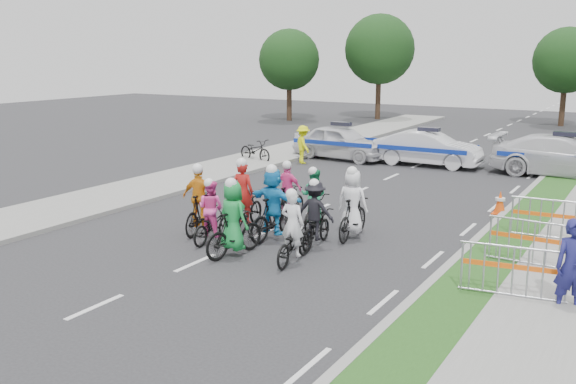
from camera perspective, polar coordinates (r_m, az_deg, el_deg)
The scene contains 27 objects.
ground at distance 14.86m, azimuth -8.25°, elevation -6.28°, with size 90.00×90.00×0.00m, color #28282B.
curb_right at distance 17.01m, azimuth 16.49°, elevation -4.05°, with size 0.20×60.00×0.12m, color gray.
grass_strip at distance 16.87m, azimuth 18.79°, elevation -4.36°, with size 1.20×60.00×0.11m, color #1F4416.
sidewalk_left at distance 22.64m, azimuth -13.20°, elevation 0.17°, with size 3.00×60.00×0.13m, color gray.
rider_0 at distance 14.58m, azimuth 0.47°, elevation -4.12°, with size 0.76×1.76×1.75m.
rider_1 at distance 15.06m, azimuth -4.85°, elevation -3.01°, with size 0.88×1.87×1.90m.
rider_2 at distance 16.25m, azimuth -6.79°, elevation -2.31°, with size 0.72×1.65×1.66m.
rider_3 at distance 17.06m, azimuth -7.78°, elevation -1.29°, with size 1.01×1.86×1.89m.
rider_4 at distance 15.78m, azimuth 2.45°, elevation -2.49°, with size 1.01×1.74×1.72m.
rider_5 at distance 16.31m, azimuth -1.31°, elevation -1.45°, with size 1.62×1.93×1.97m.
rider_6 at distance 17.35m, azimuth -3.94°, elevation -1.22°, with size 0.88×2.00×1.97m.
rider_7 at distance 16.50m, azimuth 5.76°, elevation -1.66°, with size 0.82×1.83×1.90m.
rider_8 at distance 17.46m, azimuth 2.33°, elevation -1.15°, with size 0.87×1.75×1.71m.
rider_9 at distance 18.26m, azimuth 0.03°, elevation -0.44°, with size 0.88×1.66×1.73m.
police_car_0 at distance 28.89m, azimuth 4.73°, elevation 4.43°, with size 1.78×4.42×1.51m, color silver.
police_car_1 at distance 27.71m, azimuth 12.34°, elevation 3.80°, with size 1.55×4.45×1.47m, color silver.
police_car_2 at distance 26.83m, azimuth 23.32°, elevation 2.92°, with size 2.21×5.43×1.58m, color silver.
spectator_0 at distance 12.86m, azimuth 23.97°, elevation -6.07°, with size 0.64×0.42×1.77m, color navy.
marshal_hiviz at distance 27.69m, azimuth 1.35°, elevation 4.25°, with size 1.05×0.61×1.63m, color #E4ED0C.
barrier_0 at distance 13.05m, azimuth 19.34°, elevation -6.93°, with size 2.00×0.50×1.12m, color #A5A8AD, non-canonical shape.
barrier_1 at distance 15.08m, azimuth 21.00°, elevation -4.48°, with size 2.00×0.50×1.12m, color #A5A8AD, non-canonical shape.
barrier_2 at distance 17.38m, azimuth 22.37°, elevation -2.43°, with size 2.00×0.50×1.12m, color #A5A8AD, non-canonical shape.
cone_0 at distance 20.02m, azimuth 18.33°, elevation -0.91°, with size 0.40×0.40×0.70m.
parked_bike at distance 28.15m, azimuth -2.93°, elevation 3.72°, with size 0.66×1.91×1.00m, color black.
tree_0 at distance 45.16m, azimuth 0.11°, elevation 11.67°, with size 4.20×4.20×6.30m.
tree_3 at distance 46.50m, azimuth 8.13°, elevation 12.44°, with size 4.90×4.90×7.35m.
tree_4 at distance 45.30m, azimuth 23.53°, elevation 10.67°, with size 4.20×4.20×6.30m.
Camera 1 is at (8.92, -10.91, 4.71)m, focal length 40.00 mm.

